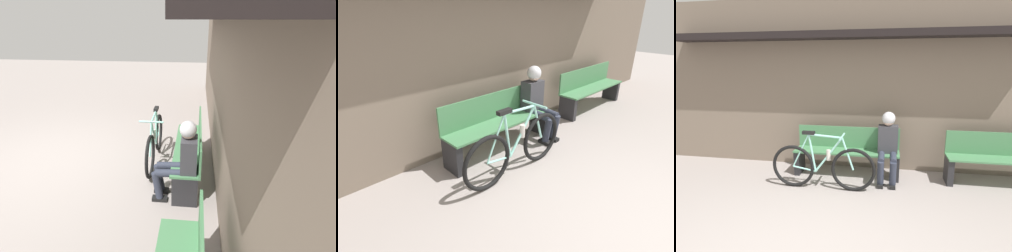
% 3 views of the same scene
% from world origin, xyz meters
% --- Properties ---
extents(ground_plane, '(24.00, 24.00, 0.00)m').
position_xyz_m(ground_plane, '(0.00, 0.00, 0.00)').
color(ground_plane, gray).
extents(storefront_wall, '(12.00, 0.56, 3.20)m').
position_xyz_m(storefront_wall, '(0.00, 2.91, 1.66)').
color(storefront_wall, '#756656').
rests_on(storefront_wall, ground_plane).
extents(park_bench_near, '(1.89, 0.42, 0.88)m').
position_xyz_m(park_bench_near, '(0.09, 2.46, 0.43)').
color(park_bench_near, '#477F51').
rests_on(park_bench_near, ground_plane).
extents(bicycle, '(1.71, 0.40, 0.96)m').
position_xyz_m(bicycle, '(-0.20, 1.81, 0.39)').
color(bicycle, black).
rests_on(bicycle, ground_plane).
extents(person_seated, '(0.34, 0.62, 1.21)m').
position_xyz_m(person_seated, '(0.82, 2.34, 0.70)').
color(person_seated, '#2D3342').
rests_on(person_seated, ground_plane).
extents(park_bench_far, '(1.92, 0.42, 0.88)m').
position_xyz_m(park_bench_far, '(2.78, 2.46, 0.43)').
color(park_bench_far, '#477F51').
rests_on(park_bench_far, ground_plane).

